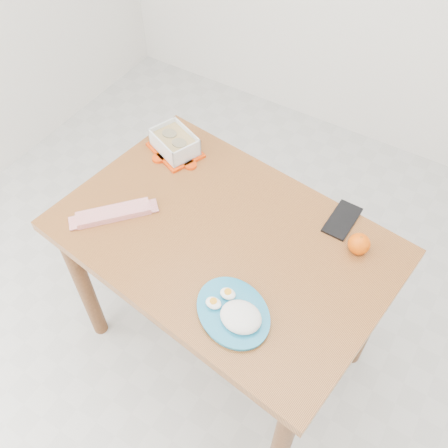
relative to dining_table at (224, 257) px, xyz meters
The scene contains 7 objects.
ground 0.67m from the dining_table, 48.93° to the right, with size 3.50×3.50×0.00m, color #B7B7B2.
dining_table is the anchor object (origin of this frame).
food_container 0.46m from the dining_table, 145.81° to the left, with size 0.22×0.20×0.08m.
orange_fruit 0.44m from the dining_table, 23.64° to the left, with size 0.07×0.07×0.07m, color #E45504.
rice_plate 0.32m from the dining_table, 52.16° to the right, with size 0.32×0.32×0.06m.
candy_bar 0.39m from the dining_table, 161.77° to the right, with size 0.24×0.06×0.02m, color #B40914.
smartphone 0.41m from the dining_table, 40.74° to the left, with size 0.08×0.16×0.01m, color black.
Camera 1 is at (0.36, -0.66, 2.00)m, focal length 40.00 mm.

